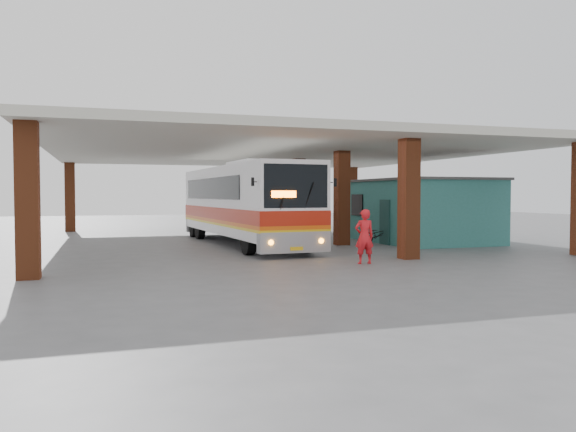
% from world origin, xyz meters
% --- Properties ---
extents(ground, '(90.00, 90.00, 0.00)m').
position_xyz_m(ground, '(0.00, 0.00, 0.00)').
color(ground, '#515154').
rests_on(ground, ground).
extents(brick_columns, '(20.10, 21.60, 4.35)m').
position_xyz_m(brick_columns, '(1.43, 5.00, 2.17)').
color(brick_columns, brown).
rests_on(brick_columns, ground).
extents(canopy_roof, '(21.00, 23.00, 0.30)m').
position_xyz_m(canopy_roof, '(0.50, 6.50, 4.50)').
color(canopy_roof, beige).
rests_on(canopy_roof, brick_columns).
extents(shop_building, '(5.20, 8.20, 3.11)m').
position_xyz_m(shop_building, '(7.49, 4.00, 1.56)').
color(shop_building, '#2C6F66').
rests_on(shop_building, ground).
extents(coach_bus, '(3.55, 13.37, 3.86)m').
position_xyz_m(coach_bus, '(-1.28, 4.74, 1.92)').
color(coach_bus, white).
rests_on(coach_bus, ground).
extents(motorcycle, '(1.81, 0.71, 0.94)m').
position_xyz_m(motorcycle, '(4.70, 2.61, 0.47)').
color(motorcycle, black).
rests_on(motorcycle, ground).
extents(pedestrian, '(0.70, 0.49, 1.84)m').
position_xyz_m(pedestrian, '(0.83, -3.82, 0.92)').
color(pedestrian, red).
rests_on(pedestrian, ground).
extents(red_chair, '(0.41, 0.41, 0.79)m').
position_xyz_m(red_chair, '(4.34, 8.54, 0.36)').
color(red_chair, '#B5131E').
rests_on(red_chair, ground).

